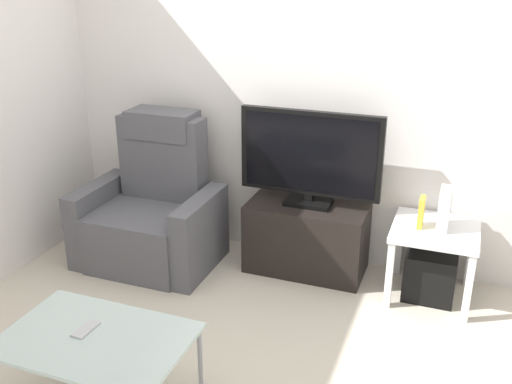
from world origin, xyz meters
The scene contains 11 objects.
ground_plane centered at (0.00, 0.00, 0.00)m, with size 6.40×6.40×0.00m, color beige.
wall_back centered at (0.00, 1.13, 1.30)m, with size 6.40×0.06×2.60m, color silver.
tv_stand centered at (0.10, 0.86, 0.25)m, with size 0.84×0.42×0.50m.
television centered at (0.10, 0.88, 0.86)m, with size 0.98×0.20×0.67m.
recliner_armchair centered at (-1.02, 0.64, 0.37)m, with size 0.98×0.78×1.08m.
side_table centered at (0.96, 0.81, 0.42)m, with size 0.54×0.54×0.50m.
subwoofer_box centered at (0.96, 0.81, 0.16)m, with size 0.32×0.32×0.32m, color black.
book_upright centered at (0.86, 0.79, 0.60)m, with size 0.03×0.11×0.20m, color gold.
game_console centered at (1.00, 0.82, 0.63)m, with size 0.07×0.20×0.26m, color white.
coffee_table centered at (-0.48, -0.84, 0.38)m, with size 0.90×0.60×0.40m.
cell_phone centered at (-0.56, -0.81, 0.41)m, with size 0.07×0.15×0.01m, color #B7B7BC.
Camera 1 is at (1.07, -2.76, 2.08)m, focal length 40.86 mm.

